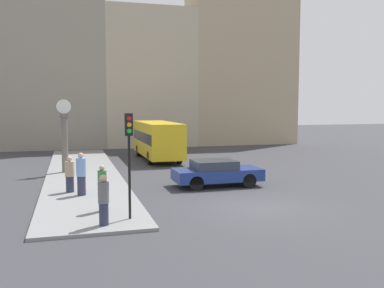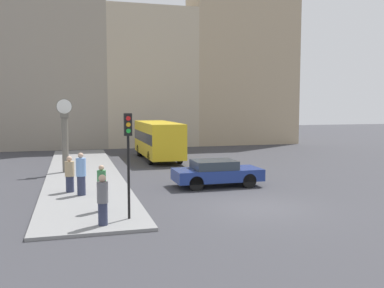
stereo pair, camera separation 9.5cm
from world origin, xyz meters
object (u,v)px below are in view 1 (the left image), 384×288
Objects in this scene: pedestrian_green_hoodie at (102,188)px; pedestrian_grey_jacket at (104,200)px; bus_distant at (157,138)px; traffic_light_near at (129,143)px; sedan_car at (217,172)px; pedestrian_tan_coat at (70,175)px; street_clock at (65,137)px; pedestrian_blue_stripe at (81,174)px.

pedestrian_grey_jacket is at bearing -92.95° from pedestrian_green_hoodie.
traffic_light_near is at bearing -104.60° from bus_distant.
pedestrian_tan_coat reaches higher than sedan_car.
street_clock is (-6.44, -4.98, 0.58)m from bus_distant.
traffic_light_near is at bearing -78.79° from street_clock.
pedestrian_blue_stripe reaches higher than pedestrian_green_hoodie.
bus_distant is at bearing 60.58° from pedestrian_tan_coat.
sedan_car is 6.97m from pedestrian_tan_coat.
pedestrian_blue_stripe is 4.99m from pedestrian_grey_jacket.
street_clock is (-7.22, 5.90, 1.46)m from sedan_car.
pedestrian_tan_coat is (0.25, -6.00, -1.23)m from street_clock.
sedan_car is 1.19× the size of traffic_light_near.
traffic_light_near is 4.94m from pedestrian_blue_stripe.
street_clock reaches higher than traffic_light_near.
pedestrian_grey_jacket is (-5.91, -5.87, 0.26)m from sedan_car.
pedestrian_tan_coat is at bearing -87.58° from street_clock.
sedan_car is at bearing -39.28° from street_clock.
pedestrian_blue_stripe is at bearing -115.82° from bus_distant.
traffic_light_near is 11.45m from street_clock.
traffic_light_near is 1.96× the size of pedestrian_blue_stripe.
pedestrian_green_hoodie is (-5.04, -14.87, -0.59)m from bus_distant.
pedestrian_grey_jacket is (1.30, -11.77, -1.20)m from street_clock.
street_clock is 2.56× the size of pedestrian_grey_jacket.
pedestrian_blue_stripe is at bearing 96.57° from pedestrian_grey_jacket.
sedan_car is 2.59× the size of pedestrian_grey_jacket.
pedestrian_green_hoodie is (-5.82, -3.99, 0.30)m from sedan_car.
bus_distant is at bearing 72.95° from pedestrian_grey_jacket.
traffic_light_near reaches higher than bus_distant.
traffic_light_near is 2.18× the size of pedestrian_grey_jacket.
pedestrian_green_hoodie is (0.10, 1.88, 0.03)m from pedestrian_grey_jacket.
pedestrian_blue_stripe reaches higher than pedestrian_tan_coat.
street_clock is 10.06m from pedestrian_green_hoodie.
sedan_car is 6.56m from pedestrian_blue_stripe.
pedestrian_tan_coat is (-6.96, -0.09, 0.23)m from sedan_car.
bus_distant is 16.77m from traffic_light_near.
pedestrian_tan_coat is at bearing 110.68° from traffic_light_near.
pedestrian_blue_stripe is at bearing 102.24° from pedestrian_green_hoodie.
street_clock reaches higher than sedan_car.
pedestrian_green_hoodie is at bearing -108.73° from bus_distant.
sedan_car is at bearing 8.05° from pedestrian_blue_stripe.
pedestrian_tan_coat is (-1.97, 5.22, -1.80)m from traffic_light_near.
pedestrian_grey_jacket reaches higher than pedestrian_tan_coat.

